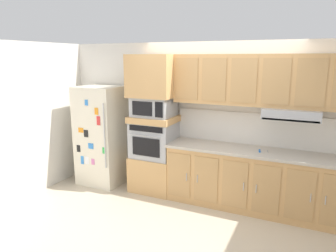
{
  "coord_description": "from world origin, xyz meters",
  "views": [
    {
      "loc": [
        1.36,
        -3.78,
        2.24
      ],
      "look_at": [
        -0.44,
        0.11,
        1.31
      ],
      "focal_mm": 33.36,
      "sensor_mm": 36.0,
      "label": 1
    }
  ],
  "objects": [
    {
      "name": "side_panel_left",
      "position": [
        -2.8,
        0.0,
        1.25
      ],
      "size": [
        0.12,
        7.1,
        2.5
      ],
      "primitive_type": "cube",
      "color": "silver",
      "rests_on": "ground"
    },
    {
      "name": "microwave",
      "position": [
        -0.99,
        0.75,
        1.46
      ],
      "size": [
        0.64,
        0.54,
        0.32
      ],
      "color": "#A8AAAF",
      "rests_on": "appliance_mid_shelf"
    },
    {
      "name": "countertop_slab",
      "position": [
        0.9,
        0.75,
        0.9
      ],
      "size": [
        3.09,
        0.64,
        0.04
      ],
      "primitive_type": "cube",
      "color": "#BCB2A3",
      "rests_on": "lower_cabinet_run"
    },
    {
      "name": "appliance_mid_shelf",
      "position": [
        -0.99,
        0.75,
        1.25
      ],
      "size": [
        0.74,
        0.62,
        0.1
      ],
      "primitive_type": "cube",
      "color": "tan",
      "rests_on": "built_in_oven"
    },
    {
      "name": "refrigerator",
      "position": [
        -2.02,
        0.68,
        0.88
      ],
      "size": [
        0.76,
        0.73,
        1.76
      ],
      "color": "silver",
      "rests_on": "ground"
    },
    {
      "name": "upper_cabinet_with_hood",
      "position": [
        0.91,
        0.87,
        1.9
      ],
      "size": [
        3.05,
        0.48,
        0.88
      ],
      "color": "tan",
      "rests_on": "backsplash_panel"
    },
    {
      "name": "appliance_upper_cabinet",
      "position": [
        -0.99,
        0.75,
        1.96
      ],
      "size": [
        0.74,
        0.62,
        0.68
      ],
      "primitive_type": "cube",
      "color": "tan",
      "rests_on": "microwave"
    },
    {
      "name": "lower_cabinet_run",
      "position": [
        0.9,
        0.75,
        0.44
      ],
      "size": [
        3.05,
        0.63,
        0.88
      ],
      "color": "tan",
      "rests_on": "ground"
    },
    {
      "name": "ground_plane",
      "position": [
        0.0,
        0.0,
        0.0
      ],
      "size": [
        9.6,
        9.6,
        0.0
      ],
      "primitive_type": "plane",
      "color": "beige"
    },
    {
      "name": "backsplash_panel",
      "position": [
        0.9,
        1.04,
        1.17
      ],
      "size": [
        3.09,
        0.02,
        0.5
      ],
      "primitive_type": "cube",
      "color": "white",
      "rests_on": "countertop_slab"
    },
    {
      "name": "oven_base_cabinet",
      "position": [
        -0.99,
        0.75,
        0.3
      ],
      "size": [
        0.74,
        0.62,
        0.6
      ],
      "primitive_type": "cube",
      "color": "tan",
      "rests_on": "ground"
    },
    {
      "name": "back_kitchen_wall",
      "position": [
        0.0,
        1.11,
        1.25
      ],
      "size": [
        6.2,
        0.12,
        2.5
      ],
      "primitive_type": "cube",
      "color": "silver",
      "rests_on": "ground"
    },
    {
      "name": "screwdriver",
      "position": [
        0.76,
        0.7,
        0.93
      ],
      "size": [
        0.15,
        0.13,
        0.03
      ],
      "color": "blue",
      "rests_on": "countertop_slab"
    },
    {
      "name": "built_in_oven",
      "position": [
        -0.99,
        0.75,
        0.9
      ],
      "size": [
        0.7,
        0.62,
        0.6
      ],
      "color": "#A8AAAF",
      "rests_on": "oven_base_cabinet"
    }
  ]
}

